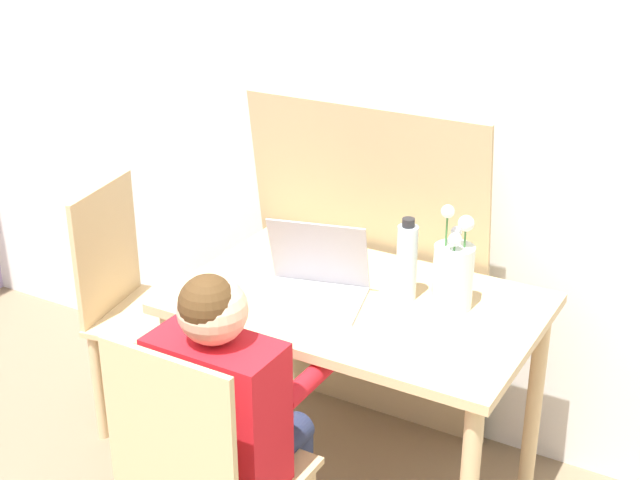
{
  "coord_description": "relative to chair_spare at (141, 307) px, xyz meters",
  "views": [
    {
      "loc": [
        1.09,
        -0.43,
        1.96
      ],
      "look_at": [
        -0.09,
        1.64,
        0.92
      ],
      "focal_mm": 50.0,
      "sensor_mm": 36.0,
      "label": 1
    }
  ],
  "objects": [
    {
      "name": "wall_back",
      "position": [
        0.86,
        0.52,
        0.78
      ],
      "size": [
        6.4,
        0.05,
        2.5
      ],
      "color": "white",
      "rests_on": "ground_plane"
    },
    {
      "name": "dining_table",
      "position": [
        0.88,
        -0.03,
        0.17
      ],
      "size": [
        1.07,
        0.69,
        0.74
      ],
      "color": "#D6B784",
      "rests_on": "ground_plane"
    },
    {
      "name": "chair_spare",
      "position": [
        0.0,
        0.0,
        0.0
      ],
      "size": [
        0.47,
        0.47,
        0.91
      ],
      "rotation": [
        0.0,
        0.0,
        1.75
      ],
      "color": "#D6B784",
      "rests_on": "ground_plane"
    },
    {
      "name": "person_seated",
      "position": [
        0.78,
        -0.55,
        0.18
      ],
      "size": [
        0.35,
        0.42,
        1.04
      ],
      "rotation": [
        0.0,
        0.0,
        3.13
      ],
      "color": "red",
      "rests_on": "ground_plane"
    },
    {
      "name": "laptop",
      "position": [
        0.76,
        -0.08,
        0.32
      ],
      "size": [
        0.35,
        0.31,
        0.23
      ],
      "rotation": [
        0.0,
        0.0,
        0.26
      ],
      "color": "#B2B2B7",
      "rests_on": "dining_table"
    },
    {
      "name": "flower_vase",
      "position": [
        1.14,
        0.07,
        0.38
      ],
      "size": [
        0.12,
        0.12,
        0.32
      ],
      "color": "silver",
      "rests_on": "dining_table"
    },
    {
      "name": "water_bottle",
      "position": [
        1.0,
        0.05,
        0.39
      ],
      "size": [
        0.06,
        0.06,
        0.26
      ],
      "color": "silver",
      "rests_on": "dining_table"
    },
    {
      "name": "cardboard_panel",
      "position": [
        0.72,
        0.37,
        0.15
      ],
      "size": [
        0.86,
        0.19,
        1.23
      ],
      "color": "tan",
      "rests_on": "ground_plane"
    }
  ]
}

